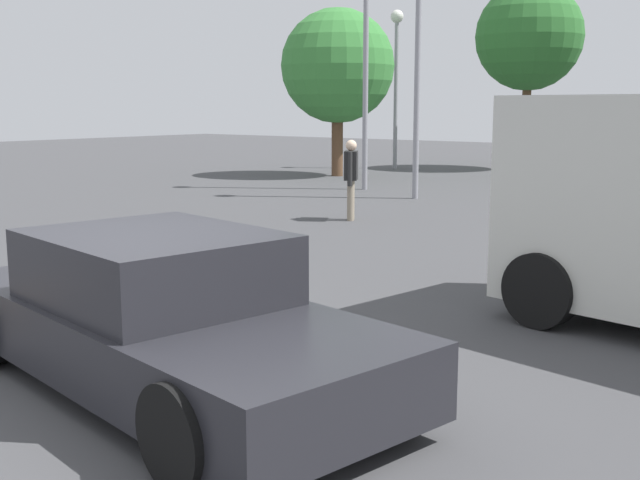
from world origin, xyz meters
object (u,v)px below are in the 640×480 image
light_post_near (396,59)px  light_post_far (366,6)px  sedan_foreground (161,317)px  light_post_mid (419,7)px  pedestrian (351,173)px

light_post_near → light_post_far: size_ratio=0.77×
light_post_near → sedan_foreground: bearing=-62.6°
sedan_foreground → light_post_near: (-10.17, 19.60, 3.18)m
sedan_foreground → light_post_near: bearing=127.6°
sedan_foreground → light_post_near: size_ratio=0.86×
sedan_foreground → light_post_far: 15.51m
sedan_foreground → light_post_mid: size_ratio=0.71×
pedestrian → light_post_far: size_ratio=0.22×
sedan_foreground → light_post_far: bearing=128.4°
sedan_foreground → light_post_mid: 13.72m
sedan_foreground → light_post_mid: light_post_mid is taller
pedestrian → light_post_far: 6.81m
light_post_mid → light_post_far: 2.34m
pedestrian → light_post_near: 13.10m
light_post_far → light_post_mid: bearing=-24.7°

